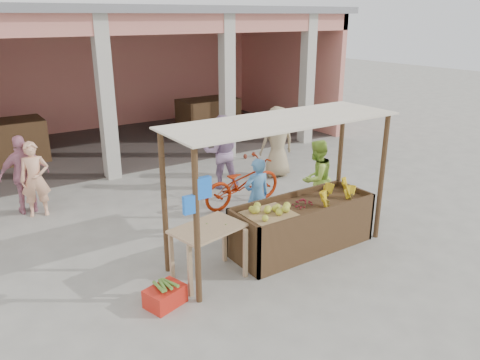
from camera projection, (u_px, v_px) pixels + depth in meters
ground at (279, 255)px, 8.17m from camera, size 60.00×60.00×0.00m
market_building at (102, 59)px, 14.30m from camera, size 14.40×6.40×4.20m
fruit_stall at (302, 227)px, 8.30m from camera, size 2.60×0.95×0.80m
stall_awning at (280, 145)px, 7.55m from camera, size 4.09×1.35×2.39m
banana_heap at (336, 194)px, 8.50m from camera, size 0.98×0.53×0.18m
melon_tray at (269, 212)px, 7.70m from camera, size 0.79×0.69×0.21m
berry_heap at (303, 202)px, 8.17m from camera, size 0.41×0.34×0.13m
side_table at (208, 236)px, 7.23m from camera, size 1.20×0.92×0.88m
papaya_pile at (208, 222)px, 7.15m from camera, size 0.66×0.37×0.19m
red_crate at (165, 296)px, 6.72m from camera, size 0.63×0.53×0.28m
plantain_bundle at (164, 285)px, 6.66m from camera, size 0.41×0.29×0.08m
produce_sacks at (250, 148)px, 13.63m from camera, size 0.76×0.47×0.58m
vendor_blue at (257, 194)px, 8.79m from camera, size 0.62×0.48×1.58m
vendor_green at (316, 177)px, 9.52m from camera, size 0.89×0.62×1.70m
motorcycle at (242, 182)px, 10.17m from camera, size 0.79×2.06×1.06m
shopper_b at (24, 172)px, 9.66m from camera, size 1.06×0.58×1.78m
shopper_c at (277, 138)px, 11.84m from camera, size 1.08×0.81×2.02m
shopper_e at (35, 178)px, 9.54m from camera, size 0.70×0.59×1.64m
shopper_f at (222, 148)px, 11.10m from camera, size 1.08×0.88×1.93m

